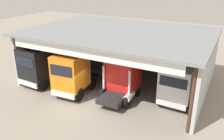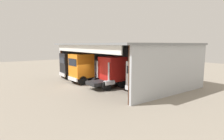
{
  "view_description": "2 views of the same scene",
  "coord_description": "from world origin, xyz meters",
  "px_view_note": "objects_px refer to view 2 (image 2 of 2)",
  "views": [
    {
      "loc": [
        9.26,
        -13.62,
        9.6
      ],
      "look_at": [
        0.0,
        3.85,
        1.69
      ],
      "focal_mm": 37.96,
      "sensor_mm": 36.0,
      "label": 1
    },
    {
      "loc": [
        18.38,
        -9.33,
        4.91
      ],
      "look_at": [
        0.0,
        3.85,
        1.69
      ],
      "focal_mm": 29.1,
      "sensor_mm": 36.0,
      "label": 2
    }
  ],
  "objects_px": {
    "truck_black_center_right_bay": "(72,65)",
    "truck_red_center_bay": "(111,71)",
    "truck_white_right_bay": "(144,77)",
    "tool_cart": "(169,79)",
    "truck_orange_yard_outside": "(83,68)",
    "oil_drum": "(126,72)"
  },
  "relations": [
    {
      "from": "oil_drum",
      "to": "tool_cart",
      "type": "bearing_deg",
      "value": 2.68
    },
    {
      "from": "truck_red_center_bay",
      "to": "oil_drum",
      "type": "xyz_separation_m",
      "value": [
        -5.92,
        7.25,
        -1.4
      ]
    },
    {
      "from": "truck_orange_yard_outside",
      "to": "truck_white_right_bay",
      "type": "bearing_deg",
      "value": -167.31
    },
    {
      "from": "oil_drum",
      "to": "truck_red_center_bay",
      "type": "bearing_deg",
      "value": -50.76
    },
    {
      "from": "truck_white_right_bay",
      "to": "tool_cart",
      "type": "distance_m",
      "value": 7.15
    },
    {
      "from": "truck_red_center_bay",
      "to": "truck_black_center_right_bay",
      "type": "bearing_deg",
      "value": -171.57
    },
    {
      "from": "truck_orange_yard_outside",
      "to": "tool_cart",
      "type": "xyz_separation_m",
      "value": [
        6.2,
        9.23,
        -1.44
      ]
    },
    {
      "from": "truck_black_center_right_bay",
      "to": "truck_white_right_bay",
      "type": "bearing_deg",
      "value": -166.25
    },
    {
      "from": "truck_black_center_right_bay",
      "to": "truck_red_center_bay",
      "type": "distance_m",
      "value": 8.03
    },
    {
      "from": "truck_white_right_bay",
      "to": "tool_cart",
      "type": "xyz_separation_m",
      "value": [
        -2.02,
        6.75,
        -1.2
      ]
    },
    {
      "from": "truck_orange_yard_outside",
      "to": "oil_drum",
      "type": "xyz_separation_m",
      "value": [
        -1.99,
        8.85,
        -1.49
      ]
    },
    {
      "from": "truck_orange_yard_outside",
      "to": "truck_red_center_bay",
      "type": "xyz_separation_m",
      "value": [
        3.93,
        1.6,
        -0.08
      ]
    },
    {
      "from": "truck_black_center_right_bay",
      "to": "tool_cart",
      "type": "bearing_deg",
      "value": -135.24
    },
    {
      "from": "truck_black_center_right_bay",
      "to": "truck_red_center_bay",
      "type": "bearing_deg",
      "value": -166.82
    },
    {
      "from": "truck_black_center_right_bay",
      "to": "truck_white_right_bay",
      "type": "height_order",
      "value": "truck_black_center_right_bay"
    },
    {
      "from": "truck_black_center_right_bay",
      "to": "truck_orange_yard_outside",
      "type": "bearing_deg",
      "value": -179.8
    },
    {
      "from": "truck_black_center_right_bay",
      "to": "tool_cart",
      "type": "relative_size",
      "value": 4.44
    },
    {
      "from": "truck_red_center_bay",
      "to": "tool_cart",
      "type": "height_order",
      "value": "truck_red_center_bay"
    },
    {
      "from": "oil_drum",
      "to": "tool_cart",
      "type": "height_order",
      "value": "tool_cart"
    },
    {
      "from": "truck_black_center_right_bay",
      "to": "tool_cart",
      "type": "height_order",
      "value": "truck_black_center_right_bay"
    },
    {
      "from": "truck_orange_yard_outside",
      "to": "tool_cart",
      "type": "relative_size",
      "value": 4.85
    },
    {
      "from": "truck_black_center_right_bay",
      "to": "truck_orange_yard_outside",
      "type": "height_order",
      "value": "truck_orange_yard_outside"
    }
  ]
}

